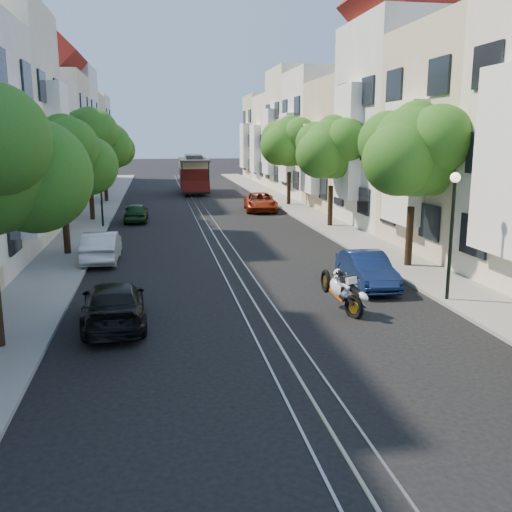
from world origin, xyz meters
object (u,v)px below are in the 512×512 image
cable_car (194,172)px  parked_car_w_mid (102,247)px  tree_w_b (63,159)px  tree_w_c (89,141)px  tree_e_d (290,143)px  parked_car_e_far (260,202)px  parked_car_w_near (114,304)px  lamp_east (453,217)px  parked_car_w_far (136,212)px  tree_e_b (416,153)px  parked_car_e_mid (367,270)px  sportbike_rider (342,289)px  tree_e_c (333,150)px  lamp_west (101,180)px  tree_w_d (104,146)px

cable_car → parked_car_w_mid: size_ratio=2.13×
tree_w_b → tree_w_c: (0.00, 11.00, 0.67)m
tree_e_d → parked_car_e_far: size_ratio=1.42×
parked_car_w_near → parked_car_w_mid: (-1.11, 8.88, 0.04)m
lamp_east → parked_car_e_far: 24.28m
tree_w_b → parked_car_w_far: 11.22m
tree_e_b → parked_car_w_near: size_ratio=1.52×
tree_w_b → parked_car_w_far: bearing=75.0°
tree_w_c → parked_car_e_mid: size_ratio=1.85×
tree_e_d → sportbike_rider: tree_e_d is taller
tree_e_c → tree_w_c: tree_w_c is taller
lamp_west → tree_w_c: bearing=105.8°
tree_e_c → parked_car_e_mid: bearing=-101.9°
tree_w_b → tree_e_c: bearing=22.6°
lamp_west → parked_car_w_far: bearing=48.8°
tree_w_c → parked_car_w_mid: tree_w_c is taller
lamp_west → parked_car_w_mid: size_ratio=1.02×
tree_e_d → tree_e_b: bearing=-90.0°
tree_e_b → cable_car: (-6.76, 33.57, -2.76)m
tree_w_b → tree_e_b: bearing=-19.1°
parked_car_e_far → tree_w_d: bearing=151.4°
tree_w_b → tree_w_c: 11.02m
tree_w_d → parked_car_e_far: tree_w_d is taller
tree_w_b → cable_car: 29.67m
cable_car → parked_car_w_far: 19.07m
parked_car_e_far → parked_car_w_mid: parked_car_w_mid is taller
tree_w_d → parked_car_w_far: tree_w_d is taller
lamp_west → sportbike_rider: lamp_west is taller
tree_e_b → parked_car_w_near: bearing=-154.9°
tree_e_d → parked_car_w_near: bearing=-113.0°
tree_w_b → parked_car_e_mid: tree_w_b is taller
tree_w_c → lamp_west: 3.81m
parked_car_w_mid → tree_e_b: bearing=165.5°
tree_w_d → parked_car_w_far: size_ratio=1.82×
sportbike_rider → parked_car_w_near: sportbike_rider is taller
parked_car_e_mid → tree_e_b: bearing=44.1°
tree_w_d → parked_car_w_near: size_ratio=1.49×
parked_car_e_far → parked_car_w_far: (-8.80, -3.94, -0.06)m
cable_car → parked_car_w_mid: 30.77m
tree_w_c → lamp_west: (0.84, -2.98, -2.22)m
parked_car_e_mid → parked_car_w_near: size_ratio=0.88×
tree_w_d → lamp_east: tree_w_d is taller
lamp_west → parked_car_w_near: 18.71m
parked_car_w_near → parked_car_w_far: (0.00, 20.65, -0.03)m
lamp_east → sportbike_rider: (-3.81, -0.50, -2.07)m
tree_e_c → parked_car_w_mid: (-12.77, -7.58, -3.93)m
tree_e_d → tree_w_b: (-14.40, -17.00, -0.47)m
tree_w_d → parked_car_e_far: (11.54, -7.87, -3.93)m
tree_e_c → parked_car_e_far: (-2.86, 8.13, -3.93)m
parked_car_e_mid → tree_w_b: bearing=148.8°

